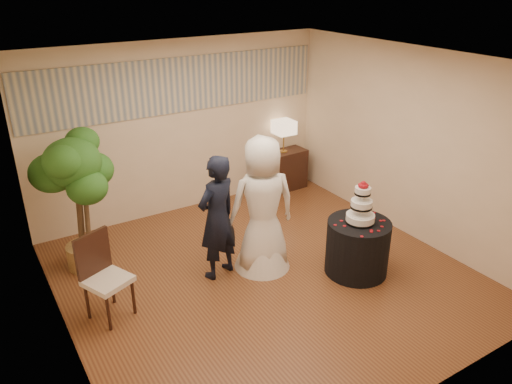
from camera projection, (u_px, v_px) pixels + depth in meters
floor at (265, 276)px, 6.66m from camera, size 5.00×5.00×0.00m
ceiling at (267, 62)px, 5.52m from camera, size 5.00×5.00×0.00m
wall_back at (182, 128)px, 8.03m from camera, size 5.00×0.06×2.80m
wall_front at (429, 277)px, 4.15m from camera, size 5.00×0.06×2.80m
wall_left at (52, 231)px, 4.89m from camera, size 0.06×5.00×2.80m
wall_right at (410, 144)px, 7.29m from camera, size 0.06×5.00×2.80m
mural_border at (180, 85)px, 7.73m from camera, size 4.90×0.02×0.85m
groom at (217, 218)px, 6.37m from camera, size 0.71×0.57×1.69m
bride at (262, 205)px, 6.51m from camera, size 1.04×0.93×1.86m
cake_table at (357, 247)px, 6.61m from camera, size 0.96×0.96×0.74m
wedding_cake at (362, 202)px, 6.34m from camera, size 0.38×0.38×0.58m
console at (283, 171)px, 9.15m from camera, size 0.90×0.44×0.73m
table_lamp at (284, 136)px, 8.88m from camera, size 0.34×0.34×0.58m
ficus_tree at (78, 202)px, 6.49m from camera, size 1.30×1.30×1.94m
side_chair at (107, 278)px, 5.69m from camera, size 0.63×0.64×1.04m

